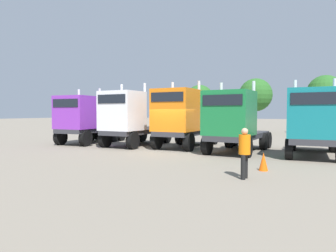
% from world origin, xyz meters
% --- Properties ---
extents(ground, '(200.00, 200.00, 0.00)m').
position_xyz_m(ground, '(0.00, 0.00, 0.00)').
color(ground, gray).
extents(semi_truck_purple, '(2.91, 5.92, 4.06)m').
position_xyz_m(semi_truck_purple, '(-7.50, 1.04, 1.84)').
color(semi_truck_purple, '#333338').
rests_on(semi_truck_purple, ground).
extents(semi_truck_white, '(2.62, 5.79, 4.27)m').
position_xyz_m(semi_truck_white, '(-3.63, 1.10, 1.91)').
color(semi_truck_white, '#333338').
rests_on(semi_truck_white, ground).
extents(semi_truck_orange, '(2.56, 5.90, 4.34)m').
position_xyz_m(semi_truck_orange, '(-0.09, 1.77, 1.98)').
color(semi_truck_orange, '#333338').
rests_on(semi_truck_orange, ground).
extents(semi_truck_green, '(2.83, 6.27, 4.06)m').
position_xyz_m(semi_truck_green, '(3.59, 0.91, 1.80)').
color(semi_truck_green, '#333338').
rests_on(semi_truck_green, ground).
extents(semi_truck_teal, '(2.83, 6.40, 4.06)m').
position_xyz_m(semi_truck_teal, '(7.66, 1.25, 1.83)').
color(semi_truck_teal, '#333338').
rests_on(semi_truck_teal, ground).
extents(visitor_in_hivis, '(0.43, 0.45, 1.77)m').
position_xyz_m(visitor_in_hivis, '(5.68, -5.41, 1.03)').
color(visitor_in_hivis, black).
rests_on(visitor_in_hivis, ground).
extents(traffic_cone_near, '(0.36, 0.36, 0.72)m').
position_xyz_m(traffic_cone_near, '(6.01, -3.58, 0.36)').
color(traffic_cone_near, '#F2590C').
rests_on(traffic_cone_near, ground).
extents(oak_far_left, '(3.71, 3.71, 5.98)m').
position_xyz_m(oak_far_left, '(-6.75, 22.49, 4.11)').
color(oak_far_left, '#4C3823').
rests_on(oak_far_left, ground).
extents(oak_far_centre, '(3.55, 3.55, 5.98)m').
position_xyz_m(oak_far_centre, '(1.47, 17.91, 4.18)').
color(oak_far_centre, '#4C3823').
rests_on(oak_far_centre, ground).
extents(oak_far_right, '(3.66, 3.66, 6.23)m').
position_xyz_m(oak_far_right, '(8.16, 20.27, 4.37)').
color(oak_far_right, '#4C3823').
rests_on(oak_far_right, ground).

